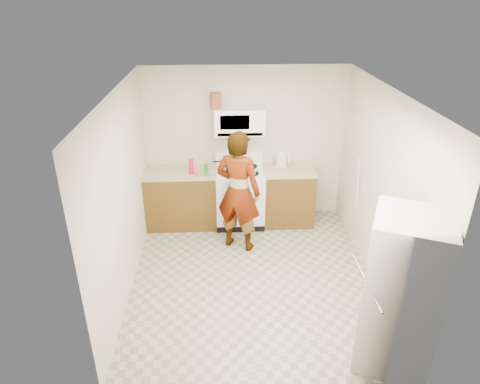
{
  "coord_description": "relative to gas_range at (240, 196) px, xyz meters",
  "views": [
    {
      "loc": [
        -0.41,
        -4.72,
        3.56
      ],
      "look_at": [
        -0.14,
        0.55,
        1.0
      ],
      "focal_mm": 32.0,
      "sensor_mm": 36.0,
      "label": 1
    }
  ],
  "objects": [
    {
      "name": "jug",
      "position": [
        -0.35,
        0.09,
        1.53
      ],
      "size": [
        0.18,
        0.18,
        0.24
      ],
      "primitive_type": "cube",
      "rotation": [
        0.0,
        0.0,
        0.31
      ],
      "color": "brown",
      "rests_on": "microwave"
    },
    {
      "name": "cabinet_right",
      "position": [
        0.78,
        0.01,
        -0.04
      ],
      "size": [
        0.8,
        0.62,
        0.9
      ],
      "primitive_type": "cube",
      "color": "brown",
      "rests_on": "floor"
    },
    {
      "name": "broom",
      "position": [
        1.69,
        -0.69,
        0.23
      ],
      "size": [
        0.22,
        0.25,
        1.41
      ],
      "primitive_type": "cylinder",
      "rotation": [
        0.14,
        -0.14,
        0.08
      ],
      "color": "silver",
      "rests_on": "floor"
    },
    {
      "name": "fridge",
      "position": [
        1.43,
        -2.97,
        0.36
      ],
      "size": [
        0.93,
        0.93,
        1.7
      ],
      "primitive_type": "cube",
      "rotation": [
        0.0,
        0.0,
        -0.43
      ],
      "color": "silver",
      "rests_on": "floor"
    },
    {
      "name": "person",
      "position": [
        -0.06,
        -0.72,
        0.42
      ],
      "size": [
        0.78,
        0.67,
        1.81
      ],
      "primitive_type": "imported",
      "rotation": [
        0.0,
        0.0,
        2.71
      ],
      "color": "tan",
      "rests_on": "floor"
    },
    {
      "name": "back_wall",
      "position": [
        0.1,
        0.31,
        0.76
      ],
      "size": [
        3.2,
        0.02,
        2.5
      ],
      "primitive_type": "cube",
      "color": "beige",
      "rests_on": "floor"
    },
    {
      "name": "bottle_hot_sauce",
      "position": [
        -0.66,
        -0.2,
        0.52
      ],
      "size": [
        0.06,
        0.06,
        0.15
      ],
      "primitive_type": "cylinder",
      "rotation": [
        0.0,
        0.0,
        0.2
      ],
      "color": "#D75B17",
      "rests_on": "counter_left"
    },
    {
      "name": "microwave",
      "position": [
        0.0,
        0.13,
        1.21
      ],
      "size": [
        0.76,
        0.38,
        0.4
      ],
      "primitive_type": "cube",
      "color": "white",
      "rests_on": "back_wall"
    },
    {
      "name": "saucepan",
      "position": [
        -0.18,
        0.09,
        0.53
      ],
      "size": [
        0.28,
        0.28,
        0.12
      ],
      "primitive_type": "cylinder",
      "rotation": [
        0.0,
        0.0,
        -0.35
      ],
      "color": "silver",
      "rests_on": "gas_range"
    },
    {
      "name": "cabinet_left",
      "position": [
        -0.94,
        0.01,
        -0.04
      ],
      "size": [
        1.12,
        0.62,
        0.9
      ],
      "primitive_type": "cube",
      "color": "brown",
      "rests_on": "floor"
    },
    {
      "name": "pot_lid",
      "position": [
        -0.49,
        -0.19,
        0.45
      ],
      "size": [
        0.27,
        0.27,
        0.01
      ],
      "primitive_type": "cylinder",
      "rotation": [
        0.0,
        0.0,
        0.28
      ],
      "color": "white",
      "rests_on": "counter_left"
    },
    {
      "name": "counter_right",
      "position": [
        0.78,
        0.01,
        0.43
      ],
      "size": [
        0.82,
        0.64,
        0.03
      ],
      "primitive_type": "cube",
      "color": "tan",
      "rests_on": "cabinet_right"
    },
    {
      "name": "bottle_green_cap",
      "position": [
        -0.52,
        -0.2,
        0.55
      ],
      "size": [
        0.06,
        0.06,
        0.19
      ],
      "primitive_type": "cylinder",
      "rotation": [
        0.0,
        0.0,
        0.06
      ],
      "color": "#188418",
      "rests_on": "counter_left"
    },
    {
      "name": "gas_range",
      "position": [
        0.0,
        0.0,
        0.0
      ],
      "size": [
        0.76,
        0.65,
        1.13
      ],
      "color": "white",
      "rests_on": "floor"
    },
    {
      "name": "right_wall",
      "position": [
        1.69,
        -1.48,
        0.76
      ],
      "size": [
        0.02,
        3.6,
        2.5
      ],
      "primitive_type": "cube",
      "color": "beige",
      "rests_on": "floor"
    },
    {
      "name": "tray",
      "position": [
        0.13,
        -0.12,
        0.47
      ],
      "size": [
        0.28,
        0.21,
        0.05
      ],
      "primitive_type": "cube",
      "rotation": [
        0.0,
        0.0,
        -0.23
      ],
      "color": "silver",
      "rests_on": "gas_range"
    },
    {
      "name": "bottle_spray",
      "position": [
        -0.75,
        -0.11,
        0.57
      ],
      "size": [
        0.09,
        0.09,
        0.25
      ],
      "primitive_type": "cylinder",
      "rotation": [
        0.0,
        0.0,
        -0.34
      ],
      "color": "red",
      "rests_on": "counter_left"
    },
    {
      "name": "floor",
      "position": [
        0.1,
        -1.48,
        -0.49
      ],
      "size": [
        3.6,
        3.6,
        0.0
      ],
      "primitive_type": "plane",
      "color": "gray",
      "rests_on": "ground"
    },
    {
      "name": "counter_left",
      "position": [
        -0.94,
        0.01,
        0.43
      ],
      "size": [
        1.14,
        0.64,
        0.03
      ],
      "primitive_type": "cube",
      "color": "tan",
      "rests_on": "cabinet_left"
    },
    {
      "name": "kettle",
      "position": [
        0.68,
        0.16,
        0.55
      ],
      "size": [
        0.21,
        0.21,
        0.21
      ],
      "primitive_type": "cylinder",
      "rotation": [
        0.0,
        0.0,
        -0.29
      ],
      "color": "silver",
      "rests_on": "counter_right"
    }
  ]
}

